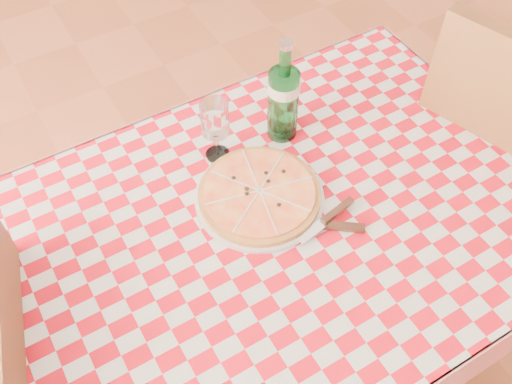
# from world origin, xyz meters

# --- Properties ---
(dining_table) EXTENTS (1.20, 0.80, 0.75)m
(dining_table) POSITION_xyz_m (0.00, 0.00, 0.66)
(dining_table) COLOR brown
(dining_table) RESTS_ON ground
(tablecloth) EXTENTS (1.30, 0.90, 0.01)m
(tablecloth) POSITION_xyz_m (0.00, 0.00, 0.75)
(tablecloth) COLOR #B50B19
(tablecloth) RESTS_ON dining_table
(chair_near) EXTENTS (0.59, 0.59, 1.04)m
(chair_near) POSITION_xyz_m (0.72, -0.05, 0.60)
(chair_near) COLOR brown
(chair_near) RESTS_ON ground
(pizza_plate) EXTENTS (0.35, 0.35, 0.04)m
(pizza_plate) POSITION_xyz_m (0.00, 0.08, 0.78)
(pizza_plate) COLOR #BF853F
(pizza_plate) RESTS_ON tablecloth
(water_bottle) EXTENTS (0.10, 0.10, 0.28)m
(water_bottle) POSITION_xyz_m (0.16, 0.23, 0.90)
(water_bottle) COLOR #1A692D
(water_bottle) RESTS_ON tablecloth
(wine_glass) EXTENTS (0.07, 0.07, 0.17)m
(wine_glass) POSITION_xyz_m (-0.02, 0.25, 0.84)
(wine_glass) COLOR white
(wine_glass) RESTS_ON tablecloth
(cutlery) EXTENTS (0.26, 0.23, 0.03)m
(cutlery) POSITION_xyz_m (0.08, -0.06, 0.77)
(cutlery) COLOR silver
(cutlery) RESTS_ON tablecloth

